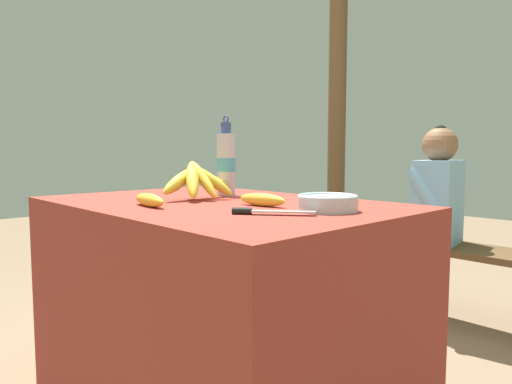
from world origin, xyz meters
TOP-DOWN VIEW (x-y plane):
  - market_counter at (0.00, 0.00)m, footprint 1.28×0.86m
  - banana_bunch_ripe at (-0.10, -0.01)m, footprint 0.18×0.33m
  - serving_bowl at (0.42, 0.07)m, footprint 0.18×0.18m
  - water_bottle at (-0.16, 0.17)m, footprint 0.08×0.08m
  - loose_banana_front at (-0.04, -0.25)m, footprint 0.20×0.07m
  - loose_banana_side at (0.20, 0.02)m, footprint 0.18×0.07m
  - knife at (0.35, -0.12)m, footprint 0.20×0.16m
  - wooden_bench at (0.18, 1.50)m, footprint 1.67×0.32m
  - seated_vendor at (0.07, 1.46)m, footprint 0.44×0.41m
  - support_post_near at (-0.84, 1.81)m, footprint 0.13×0.13m

SIDE VIEW (x-z plane):
  - wooden_bench at x=0.18m, z-range 0.15..0.60m
  - market_counter at x=0.00m, z-range 0.00..0.79m
  - seated_vendor at x=0.07m, z-range 0.09..1.20m
  - knife at x=0.35m, z-range 0.79..0.81m
  - loose_banana_side at x=0.20m, z-range 0.79..0.83m
  - loose_banana_front at x=-0.04m, z-range 0.79..0.83m
  - serving_bowl at x=0.42m, z-range 0.79..0.84m
  - banana_bunch_ripe at x=-0.10m, z-range 0.79..0.94m
  - water_bottle at x=-0.16m, z-range 0.76..1.08m
  - support_post_near at x=-0.84m, z-range 0.00..2.79m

